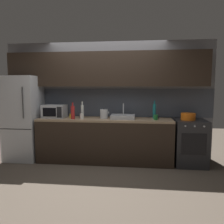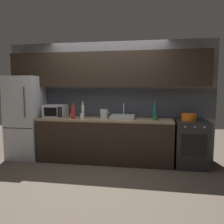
{
  "view_description": "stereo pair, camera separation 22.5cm",
  "coord_description": "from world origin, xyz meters",
  "px_view_note": "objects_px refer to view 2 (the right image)",
  "views": [
    {
      "loc": [
        0.65,
        -3.51,
        1.54
      ],
      "look_at": [
        0.15,
        0.9,
        1.04
      ],
      "focal_mm": 35.42,
      "sensor_mm": 36.0,
      "label": 1
    },
    {
      "loc": [
        0.88,
        -3.48,
        1.54
      ],
      "look_at": [
        0.15,
        0.9,
        1.04
      ],
      "focal_mm": 35.42,
      "sensor_mm": 36.0,
      "label": 2
    }
  ],
  "objects_px": {
    "refrigerator": "(26,117)",
    "kettle": "(104,114)",
    "wine_bottle_clear": "(83,111)",
    "mug_green": "(156,118)",
    "microwave": "(56,111)",
    "cooking_pot": "(189,117)",
    "mug_white": "(82,116)",
    "wine_bottle_red": "(73,112)",
    "wine_bottle_teal": "(155,111)",
    "oven_range": "(191,143)",
    "mug_yellow": "(72,116)"
  },
  "relations": [
    {
      "from": "microwave",
      "to": "refrigerator",
      "type": "bearing_deg",
      "value": -178.45
    },
    {
      "from": "wine_bottle_teal",
      "to": "cooking_pot",
      "type": "bearing_deg",
      "value": -9.62
    },
    {
      "from": "oven_range",
      "to": "kettle",
      "type": "height_order",
      "value": "kettle"
    },
    {
      "from": "wine_bottle_red",
      "to": "wine_bottle_teal",
      "type": "xyz_separation_m",
      "value": [
        1.63,
        0.26,
        0.02
      ]
    },
    {
      "from": "wine_bottle_teal",
      "to": "mug_green",
      "type": "xyz_separation_m",
      "value": [
        0.02,
        -0.17,
        -0.1
      ]
    },
    {
      "from": "wine_bottle_clear",
      "to": "mug_white",
      "type": "height_order",
      "value": "wine_bottle_clear"
    },
    {
      "from": "mug_green",
      "to": "mug_yellow",
      "type": "xyz_separation_m",
      "value": [
        -1.7,
        0.02,
        -0.0
      ]
    },
    {
      "from": "wine_bottle_teal",
      "to": "wine_bottle_clear",
      "type": "bearing_deg",
      "value": -176.93
    },
    {
      "from": "wine_bottle_teal",
      "to": "oven_range",
      "type": "bearing_deg",
      "value": -9.02
    },
    {
      "from": "oven_range",
      "to": "mug_white",
      "type": "distance_m",
      "value": 2.21
    },
    {
      "from": "kettle",
      "to": "mug_yellow",
      "type": "distance_m",
      "value": 0.67
    },
    {
      "from": "kettle",
      "to": "oven_range",
      "type": "bearing_deg",
      "value": -0.21
    },
    {
      "from": "oven_range",
      "to": "wine_bottle_red",
      "type": "xyz_separation_m",
      "value": [
        -2.32,
        -0.14,
        0.59
      ]
    },
    {
      "from": "cooking_pot",
      "to": "oven_range",
      "type": "bearing_deg",
      "value": -1.51
    },
    {
      "from": "wine_bottle_red",
      "to": "wine_bottle_teal",
      "type": "height_order",
      "value": "wine_bottle_teal"
    },
    {
      "from": "mug_yellow",
      "to": "wine_bottle_clear",
      "type": "bearing_deg",
      "value": 18.19
    },
    {
      "from": "mug_white",
      "to": "kettle",
      "type": "bearing_deg",
      "value": 14.98
    },
    {
      "from": "wine_bottle_red",
      "to": "wine_bottle_clear",
      "type": "bearing_deg",
      "value": 49.28
    },
    {
      "from": "refrigerator",
      "to": "microwave",
      "type": "relative_size",
      "value": 3.84
    },
    {
      "from": "wine_bottle_red",
      "to": "wine_bottle_teal",
      "type": "distance_m",
      "value": 1.65
    },
    {
      "from": "refrigerator",
      "to": "wine_bottle_clear",
      "type": "bearing_deg",
      "value": 1.36
    },
    {
      "from": "oven_range",
      "to": "microwave",
      "type": "height_order",
      "value": "microwave"
    },
    {
      "from": "microwave",
      "to": "mug_white",
      "type": "relative_size",
      "value": 4.35
    },
    {
      "from": "microwave",
      "to": "cooking_pot",
      "type": "distance_m",
      "value": 2.72
    },
    {
      "from": "oven_range",
      "to": "mug_yellow",
      "type": "height_order",
      "value": "mug_yellow"
    },
    {
      "from": "microwave",
      "to": "mug_white",
      "type": "height_order",
      "value": "microwave"
    },
    {
      "from": "oven_range",
      "to": "wine_bottle_teal",
      "type": "height_order",
      "value": "wine_bottle_teal"
    },
    {
      "from": "kettle",
      "to": "mug_white",
      "type": "distance_m",
      "value": 0.45
    },
    {
      "from": "wine_bottle_teal",
      "to": "mug_yellow",
      "type": "distance_m",
      "value": 1.7
    },
    {
      "from": "microwave",
      "to": "wine_bottle_red",
      "type": "xyz_separation_m",
      "value": [
        0.44,
        -0.16,
        0.0
      ]
    },
    {
      "from": "kettle",
      "to": "wine_bottle_red",
      "type": "xyz_separation_m",
      "value": [
        -0.61,
        -0.15,
        0.04
      ]
    },
    {
      "from": "wine_bottle_clear",
      "to": "mug_green",
      "type": "xyz_separation_m",
      "value": [
        1.49,
        -0.09,
        -0.09
      ]
    },
    {
      "from": "oven_range",
      "to": "wine_bottle_teal",
      "type": "distance_m",
      "value": 0.93
    },
    {
      "from": "cooking_pot",
      "to": "mug_white",
      "type": "bearing_deg",
      "value": -176.98
    },
    {
      "from": "wine_bottle_red",
      "to": "wine_bottle_clear",
      "type": "distance_m",
      "value": 0.23
    },
    {
      "from": "oven_range",
      "to": "wine_bottle_clear",
      "type": "distance_m",
      "value": 2.25
    },
    {
      "from": "wine_bottle_clear",
      "to": "cooking_pot",
      "type": "distance_m",
      "value": 2.12
    },
    {
      "from": "oven_range",
      "to": "wine_bottle_teal",
      "type": "relative_size",
      "value": 2.45
    },
    {
      "from": "refrigerator",
      "to": "mug_white",
      "type": "distance_m",
      "value": 1.31
    },
    {
      "from": "wine_bottle_clear",
      "to": "refrigerator",
      "type": "bearing_deg",
      "value": -178.64
    },
    {
      "from": "mug_green",
      "to": "mug_yellow",
      "type": "bearing_deg",
      "value": 179.3
    },
    {
      "from": "wine_bottle_red",
      "to": "mug_green",
      "type": "distance_m",
      "value": 1.65
    },
    {
      "from": "refrigerator",
      "to": "kettle",
      "type": "xyz_separation_m",
      "value": [
        1.73,
        0.0,
        0.11
      ]
    },
    {
      "from": "wine_bottle_clear",
      "to": "wine_bottle_teal",
      "type": "height_order",
      "value": "wine_bottle_teal"
    },
    {
      "from": "oven_range",
      "to": "kettle",
      "type": "bearing_deg",
      "value": 179.79
    },
    {
      "from": "mug_green",
      "to": "wine_bottle_teal",
      "type": "bearing_deg",
      "value": 95.13
    },
    {
      "from": "refrigerator",
      "to": "microwave",
      "type": "distance_m",
      "value": 0.7
    },
    {
      "from": "mug_green",
      "to": "cooking_pot",
      "type": "distance_m",
      "value": 0.63
    },
    {
      "from": "refrigerator",
      "to": "oven_range",
      "type": "xyz_separation_m",
      "value": [
        3.45,
        -0.0,
        -0.43
      ]
    },
    {
      "from": "kettle",
      "to": "wine_bottle_red",
      "type": "distance_m",
      "value": 0.63
    }
  ]
}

